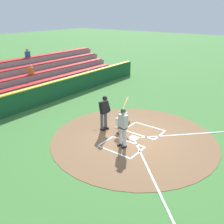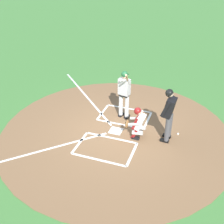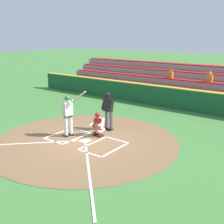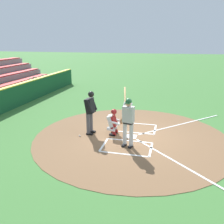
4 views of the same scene
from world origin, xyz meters
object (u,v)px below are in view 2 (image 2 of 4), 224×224
(batter, at_px, (124,92))
(baseball, at_px, (178,134))
(plate_umpire, at_px, (169,112))
(catcher, at_px, (137,122))

(batter, relative_size, baseball, 28.76)
(plate_umpire, bearing_deg, batter, 63.66)
(batter, xyz_separation_m, baseball, (-0.45, -2.10, -1.06))
(catcher, distance_m, baseball, 1.54)
(plate_umpire, distance_m, baseball, 1.17)
(catcher, height_order, baseball, catcher)
(catcher, bearing_deg, baseball, -65.61)
(catcher, xyz_separation_m, baseball, (0.59, -1.31, -0.55))
(catcher, distance_m, plate_umpire, 1.09)
(batter, distance_m, baseball, 2.40)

